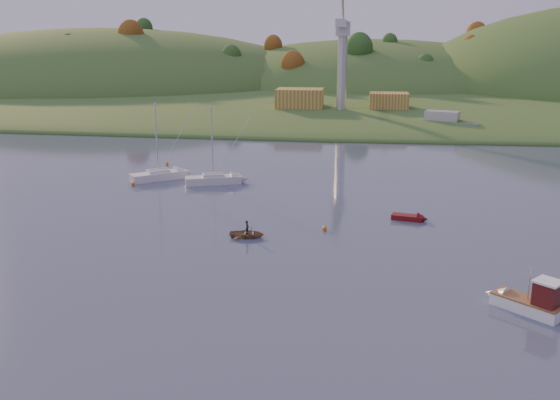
# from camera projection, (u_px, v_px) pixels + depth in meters

# --- Properties ---
(far_shore) EXTENTS (620.00, 220.00, 1.50)m
(far_shore) POSITION_uv_depth(u_px,v_px,m) (347.00, 85.00, 251.12)
(far_shore) COLOR #2D5421
(far_shore) RESTS_ON ground
(shore_slope) EXTENTS (640.00, 150.00, 7.00)m
(shore_slope) POSITION_uv_depth(u_px,v_px,m) (340.00, 101.00, 188.90)
(shore_slope) COLOR #2D5421
(shore_slope) RESTS_ON ground
(hill_left) EXTENTS (170.00, 140.00, 44.00)m
(hill_left) POSITION_uv_depth(u_px,v_px,m) (104.00, 88.00, 234.15)
(hill_left) COLOR #2D5421
(hill_left) RESTS_ON ground
(hill_center) EXTENTS (140.00, 120.00, 36.00)m
(hill_center) POSITION_uv_depth(u_px,v_px,m) (373.00, 89.00, 230.67)
(hill_center) COLOR #2D5421
(hill_center) RESTS_ON ground
(hillside_trees) EXTENTS (280.00, 50.00, 32.00)m
(hillside_trees) POSITION_uv_depth(u_px,v_px,m) (343.00, 95.00, 208.04)
(hillside_trees) COLOR #23491A
(hillside_trees) RESTS_ON ground
(wharf) EXTENTS (42.00, 16.00, 2.40)m
(wharf) POSITION_uv_depth(u_px,v_px,m) (354.00, 115.00, 146.77)
(wharf) COLOR slate
(wharf) RESTS_ON ground
(shed_west) EXTENTS (11.00, 8.00, 4.80)m
(shed_west) POSITION_uv_depth(u_px,v_px,m) (300.00, 99.00, 148.50)
(shed_west) COLOR olive
(shed_west) RESTS_ON wharf
(shed_east) EXTENTS (9.00, 7.00, 4.00)m
(shed_east) POSITION_uv_depth(u_px,v_px,m) (389.00, 101.00, 146.82)
(shed_east) COLOR olive
(shed_east) RESTS_ON wharf
(dock_crane) EXTENTS (3.20, 28.00, 20.30)m
(dock_crane) POSITION_uv_depth(u_px,v_px,m) (342.00, 46.00, 139.59)
(dock_crane) COLOR #B7B7BC
(dock_crane) RESTS_ON wharf
(fishing_boat) EXTENTS (5.68, 5.30, 3.79)m
(fishing_boat) POSITION_uv_depth(u_px,v_px,m) (522.00, 299.00, 46.09)
(fishing_boat) COLOR white
(fishing_boat) RESTS_ON ground
(sailboat_near) EXTENTS (7.54, 6.73, 10.83)m
(sailboat_near) POSITION_uv_depth(u_px,v_px,m) (158.00, 175.00, 87.29)
(sailboat_near) COLOR white
(sailboat_near) RESTS_ON ground
(sailboat_far) EXTENTS (7.84, 4.70, 10.44)m
(sailboat_far) POSITION_uv_depth(u_px,v_px,m) (213.00, 179.00, 84.96)
(sailboat_far) COLOR silver
(sailboat_far) RESTS_ON ground
(canoe) EXTENTS (3.68, 2.74, 0.73)m
(canoe) POSITION_uv_depth(u_px,v_px,m) (247.00, 234.00, 62.68)
(canoe) COLOR #89694B
(canoe) RESTS_ON ground
(paddler) EXTENTS (0.39, 0.57, 1.49)m
(paddler) POSITION_uv_depth(u_px,v_px,m) (247.00, 230.00, 62.58)
(paddler) COLOR black
(paddler) RESTS_ON ground
(red_tender) EXTENTS (4.13, 2.16, 1.34)m
(red_tender) POSITION_uv_depth(u_px,v_px,m) (414.00, 218.00, 68.31)
(red_tender) COLOR #5E0D0E
(red_tender) RESTS_ON ground
(work_vessel) EXTENTS (16.97, 10.54, 4.11)m
(work_vessel) POSITION_uv_depth(u_px,v_px,m) (442.00, 124.00, 131.50)
(work_vessel) COLOR #505C69
(work_vessel) RESTS_ON ground
(buoy_0) EXTENTS (0.50, 0.50, 0.50)m
(buoy_0) POSITION_uv_depth(u_px,v_px,m) (325.00, 228.00, 64.80)
(buoy_0) COLOR orange
(buoy_0) RESTS_ON ground
(buoy_1) EXTENTS (0.50, 0.50, 0.50)m
(buoy_1) POSITION_uv_depth(u_px,v_px,m) (133.00, 184.00, 84.03)
(buoy_1) COLOR orange
(buoy_1) RESTS_ON ground
(buoy_2) EXTENTS (0.50, 0.50, 0.50)m
(buoy_2) POSITION_uv_depth(u_px,v_px,m) (167.00, 163.00, 97.24)
(buoy_2) COLOR orange
(buoy_2) RESTS_ON ground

